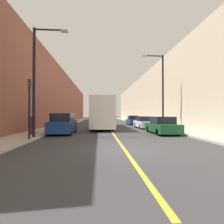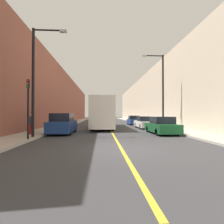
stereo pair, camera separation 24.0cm
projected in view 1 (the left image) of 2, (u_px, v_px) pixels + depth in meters
name	position (u px, v px, depth m)	size (l,w,h in m)	color
ground_plane	(124.00, 149.00, 8.78)	(200.00, 200.00, 0.00)	#38383A
sidewalk_left	(74.00, 122.00, 38.21)	(2.53, 72.00, 0.15)	#B2AA9E
sidewalk_right	(135.00, 122.00, 39.20)	(2.53, 72.00, 0.15)	#B2AA9E
building_row_left	(59.00, 99.00, 38.03)	(4.00, 72.00, 10.14)	brown
building_row_right	(149.00, 100.00, 39.50)	(4.00, 72.00, 10.14)	beige
road_center_line	(105.00, 122.00, 38.70)	(0.16, 72.00, 0.01)	gold
bus	(102.00, 113.00, 22.42)	(2.55, 12.32, 3.57)	silver
parked_suv_left	(63.00, 124.00, 15.79)	(1.89, 4.86, 1.83)	navy
car_right_near	(162.00, 126.00, 15.66)	(1.89, 4.66, 1.54)	#145128
car_right_mid	(144.00, 123.00, 21.80)	(1.86, 4.71, 1.48)	silver
car_right_far	(133.00, 121.00, 29.02)	(1.77, 4.20, 1.53)	navy
street_lamp_left	(37.00, 75.00, 12.30)	(2.45, 0.24, 7.71)	black
street_lamp_right	(161.00, 87.00, 19.46)	(2.45, 0.24, 8.20)	black
traffic_light	(29.00, 106.00, 11.21)	(0.16, 0.18, 3.84)	black
pedestrian	(31.00, 124.00, 13.77)	(0.36, 0.23, 1.62)	maroon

